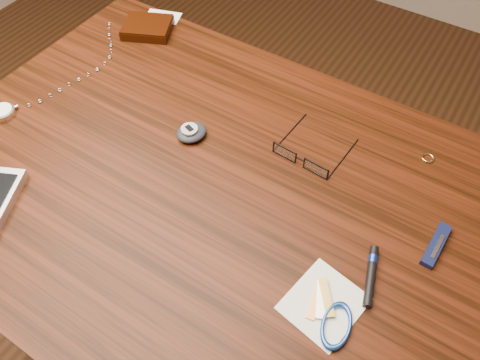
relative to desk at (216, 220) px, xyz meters
The scene contains 10 objects.
ground 0.65m from the desk, ahead, with size 3.80×3.80×0.00m, color #472814.
desk is the anchor object (origin of this frame).
wallet_and_card 0.46m from the desk, 142.79° to the left, with size 0.13×0.15×0.02m.
eyeglasses 0.19m from the desk, 50.91° to the left, with size 0.12×0.12×0.02m.
gold_ring 0.38m from the desk, 41.51° to the left, with size 0.02×0.02×0.00m, color tan.
pocket_watch 0.44m from the desk, behind, with size 0.10×0.34×0.01m.
pedometer 0.16m from the desk, 143.34° to the left, with size 0.06×0.07×0.02m.
notepad_keys 0.29m from the desk, 20.67° to the right, with size 0.11×0.12×0.01m.
pocket_knife 0.37m from the desk, 13.64° to the left, with size 0.02×0.08×0.01m.
black_blue_pen 0.30m from the desk, ahead, with size 0.04×0.09×0.01m.
Camera 1 is at (0.28, -0.36, 1.36)m, focal length 35.00 mm.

